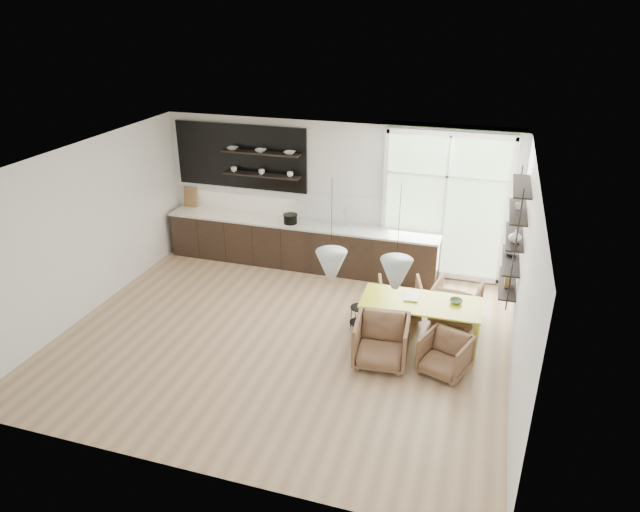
% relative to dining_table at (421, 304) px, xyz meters
% --- Properties ---
extents(room, '(7.02, 6.01, 2.91)m').
position_rel_dining_table_xyz_m(room, '(-1.52, 0.49, 0.83)').
color(room, tan).
rests_on(room, ground).
extents(kitchen_run, '(5.54, 0.69, 2.75)m').
position_rel_dining_table_xyz_m(kitchen_run, '(-2.79, 2.09, -0.03)').
color(kitchen_run, black).
rests_on(kitchen_run, ground).
extents(right_shelving, '(0.26, 1.22, 1.90)m').
position_rel_dining_table_xyz_m(right_shelving, '(1.26, 0.57, 1.02)').
color(right_shelving, black).
rests_on(right_shelving, ground).
extents(dining_table, '(1.87, 0.88, 0.68)m').
position_rel_dining_table_xyz_m(dining_table, '(0.00, 0.00, 0.00)').
color(dining_table, '#CBD51F').
rests_on(dining_table, ground).
extents(armchair_back_left, '(0.87, 0.89, 0.66)m').
position_rel_dining_table_xyz_m(armchair_back_left, '(-0.43, 0.65, -0.30)').
color(armchair_back_left, brown).
rests_on(armchair_back_left, ground).
extents(armchair_back_right, '(0.86, 0.87, 0.70)m').
position_rel_dining_table_xyz_m(armchair_back_right, '(0.51, 0.78, -0.28)').
color(armchair_back_right, brown).
rests_on(armchair_back_right, ground).
extents(armchair_front_left, '(0.84, 0.86, 0.73)m').
position_rel_dining_table_xyz_m(armchair_front_left, '(-0.45, -0.82, -0.27)').
color(armchair_front_left, brown).
rests_on(armchair_front_left, ground).
extents(armchair_front_right, '(0.82, 0.83, 0.60)m').
position_rel_dining_table_xyz_m(armchair_front_right, '(0.49, -0.79, -0.33)').
color(armchair_front_right, brown).
rests_on(armchair_front_right, ground).
extents(wire_stool, '(0.32, 0.32, 0.40)m').
position_rel_dining_table_xyz_m(wire_stool, '(-0.99, 0.03, -0.37)').
color(wire_stool, black).
rests_on(wire_stool, ground).
extents(table_book, '(0.24, 0.31, 0.03)m').
position_rel_dining_table_xyz_m(table_book, '(-0.28, 0.09, 0.06)').
color(table_book, white).
rests_on(table_book, dining_table).
extents(table_bowl, '(0.22, 0.22, 0.06)m').
position_rel_dining_table_xyz_m(table_bowl, '(0.53, 0.12, 0.08)').
color(table_bowl, '#567E4D').
rests_on(table_bowl, dining_table).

